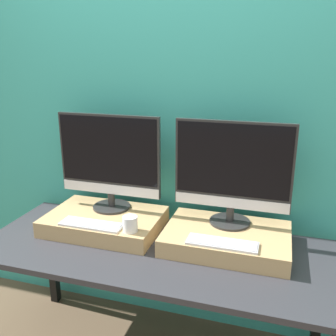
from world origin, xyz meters
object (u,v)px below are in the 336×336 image
(monitor_left, at_px, (109,159))
(keyboard_left, at_px, (91,224))
(mug, at_px, (130,224))
(monitor_right, at_px, (232,170))
(keyboard_right, at_px, (222,243))

(monitor_left, bearing_deg, keyboard_left, -90.00)
(mug, distance_m, monitor_right, 0.58)
(monitor_left, height_order, keyboard_left, monitor_left)
(monitor_left, bearing_deg, mug, -48.17)
(keyboard_right, bearing_deg, monitor_right, 90.00)
(monitor_left, relative_size, monitor_right, 1.00)
(keyboard_left, height_order, monitor_right, monitor_right)
(monitor_right, bearing_deg, monitor_left, 180.00)
(mug, height_order, monitor_right, monitor_right)
(keyboard_right, bearing_deg, keyboard_left, 180.00)
(monitor_right, relative_size, keyboard_right, 1.78)
(keyboard_left, xyz_separation_m, keyboard_right, (0.68, 0.00, 0.00))
(keyboard_left, height_order, mug, mug)
(monitor_right, bearing_deg, keyboard_right, -90.00)
(monitor_left, height_order, monitor_right, same)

